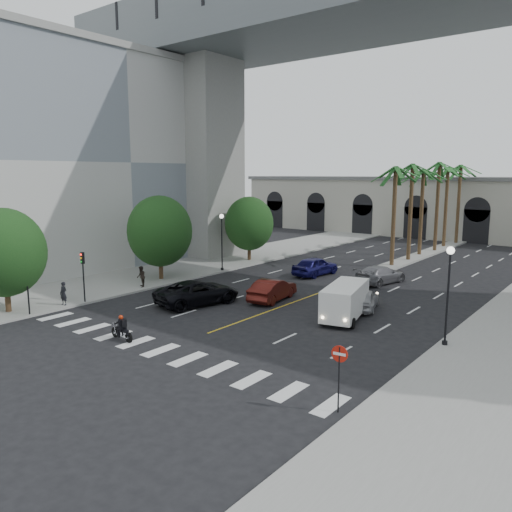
{
  "coord_description": "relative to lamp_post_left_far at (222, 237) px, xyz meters",
  "views": [
    {
      "loc": [
        19.0,
        -17.82,
        9.03
      ],
      "look_at": [
        0.39,
        6.0,
        4.0
      ],
      "focal_mm": 35.0,
      "sensor_mm": 36.0,
      "label": 1
    }
  ],
  "objects": [
    {
      "name": "palm_e",
      "position": [
        11.3,
        28.0,
        5.97
      ],
      "size": [
        3.2,
        3.2,
        10.4
      ],
      "color": "#47331E",
      "rests_on": "ground"
    },
    {
      "name": "sidewalk_left",
      "position": [
        -3.6,
        -1.0,
        -3.15
      ],
      "size": [
        8.0,
        100.0,
        0.15
      ],
      "primitive_type": "cube",
      "color": "gray",
      "rests_on": "ground"
    },
    {
      "name": "car_b",
      "position": [
        9.9,
        -5.65,
        -2.44
      ],
      "size": [
        2.36,
        4.96,
        1.57
      ],
      "primitive_type": "imported",
      "rotation": [
        0.0,
        0.0,
        3.29
      ],
      "color": "#44110D",
      "rests_on": "ground"
    },
    {
      "name": "palm_f",
      "position": [
        11.6,
        32.0,
        6.24
      ],
      "size": [
        3.2,
        3.2,
        10.7
      ],
      "color": "#47331E",
      "rests_on": "ground"
    },
    {
      "name": "motorcycle_rider",
      "position": [
        8.53,
        -17.71,
        -2.59
      ],
      "size": [
        1.95,
        0.53,
        1.41
      ],
      "rotation": [
        0.0,
        0.0,
        -0.09
      ],
      "color": "black",
      "rests_on": "ground"
    },
    {
      "name": "cargo_van",
      "position": [
        16.21,
        -6.64,
        -2.0
      ],
      "size": [
        3.08,
        5.44,
        2.19
      ],
      "rotation": [
        0.0,
        0.0,
        0.24
      ],
      "color": "silver",
      "rests_on": "ground"
    },
    {
      "name": "bridge",
      "position": [
        14.82,
        6.0,
        15.29
      ],
      "size": [
        75.0,
        13.0,
        26.0
      ],
      "color": "gray",
      "rests_on": "ground"
    },
    {
      "name": "street_tree_mid",
      "position": [
        -1.6,
        -6.0,
        0.99
      ],
      "size": [
        5.44,
        5.44,
        7.21
      ],
      "color": "#382616",
      "rests_on": "ground"
    },
    {
      "name": "lamp_post_left_far",
      "position": [
        0.0,
        0.0,
        0.0
      ],
      "size": [
        0.4,
        0.4,
        5.35
      ],
      "color": "black",
      "rests_on": "ground"
    },
    {
      "name": "pedestrian_a",
      "position": [
        -0.23,
        -15.89,
        -2.27
      ],
      "size": [
        0.64,
        0.48,
        1.6
      ],
      "primitive_type": "imported",
      "rotation": [
        0.0,
        0.0,
        0.18
      ],
      "color": "black",
      "rests_on": "sidewalk_left"
    },
    {
      "name": "building_left",
      "position": [
        -15.6,
        -4.0,
        7.09
      ],
      "size": [
        16.5,
        32.5,
        20.6
      ],
      "color": "#BBBBB7",
      "rests_on": "ground"
    },
    {
      "name": "palm_d",
      "position": [
        11.55,
        24.0,
        6.43
      ],
      "size": [
        3.2,
        3.2,
        10.9
      ],
      "color": "#47331E",
      "rests_on": "ground"
    },
    {
      "name": "street_tree_near",
      "position": [
        -1.6,
        -19.0,
        0.8
      ],
      "size": [
        5.2,
        5.2,
        6.89
      ],
      "color": "#382616",
      "rests_on": "ground"
    },
    {
      "name": "median",
      "position": [
        11.4,
        22.0,
        -3.12
      ],
      "size": [
        2.0,
        24.0,
        0.2
      ],
      "primitive_type": "cube",
      "color": "gray",
      "rests_on": "ground"
    },
    {
      "name": "street_tree_far",
      "position": [
        -1.6,
        6.0,
        0.68
      ],
      "size": [
        5.04,
        5.04,
        6.68
      ],
      "color": "#382616",
      "rests_on": "ground"
    },
    {
      "name": "ground",
      "position": [
        11.4,
        -16.0,
        -3.22
      ],
      "size": [
        140.0,
        140.0,
        0.0
      ],
      "primitive_type": "plane",
      "color": "black",
      "rests_on": "ground"
    },
    {
      "name": "pedestrian_b",
      "position": [
        -0.39,
        -9.11,
        -2.24
      ],
      "size": [
        1.03,
        0.98,
        1.67
      ],
      "primitive_type": "imported",
      "rotation": [
        0.0,
        0.0,
        -0.61
      ],
      "color": "black",
      "rests_on": "sidewalk_left"
    },
    {
      "name": "traffic_signal_near",
      "position": [
        0.1,
        -18.5,
        -0.71
      ],
      "size": [
        0.25,
        0.18,
        3.65
      ],
      "color": "black",
      "rests_on": "ground"
    },
    {
      "name": "palm_b",
      "position": [
        11.5,
        16.0,
        6.15
      ],
      "size": [
        3.2,
        3.2,
        10.6
      ],
      "color": "#47331E",
      "rests_on": "ground"
    },
    {
      "name": "car_a",
      "position": [
        16.12,
        -3.78,
        -2.52
      ],
      "size": [
        2.82,
        4.44,
        1.41
      ],
      "primitive_type": "imported",
      "rotation": [
        0.0,
        0.0,
        3.44
      ],
      "color": "#AAABAF",
      "rests_on": "ground"
    },
    {
      "name": "palm_a",
      "position": [
        11.4,
        12.0,
        5.88
      ],
      "size": [
        3.2,
        3.2,
        10.3
      ],
      "color": "#47331E",
      "rests_on": "ground"
    },
    {
      "name": "car_d",
      "position": [
        13.64,
        4.37,
        -2.48
      ],
      "size": [
        3.05,
        5.43,
        1.49
      ],
      "primitive_type": "imported",
      "rotation": [
        0.0,
        0.0,
        2.94
      ],
      "color": "slate",
      "rests_on": "ground"
    },
    {
      "name": "car_c",
      "position": [
        6.4,
        -9.7,
        -2.38
      ],
      "size": [
        4.18,
        6.52,
        1.67
      ],
      "primitive_type": "imported",
      "rotation": [
        0.0,
        0.0,
        2.89
      ],
      "color": "black",
      "rests_on": "ground"
    },
    {
      "name": "pier_building",
      "position": [
        11.4,
        39.0,
        1.04
      ],
      "size": [
        71.0,
        10.5,
        8.5
      ],
      "color": "#B6B1A3",
      "rests_on": "ground"
    },
    {
      "name": "traffic_signal_far",
      "position": [
        0.1,
        -14.5,
        -0.71
      ],
      "size": [
        0.25,
        0.18,
        3.65
      ],
      "color": "black",
      "rests_on": "ground"
    },
    {
      "name": "do_not_enter_sign",
      "position": [
        21.9,
        -17.84,
        -1.29
      ],
      "size": [
        0.65,
        0.11,
        2.66
      ],
      "rotation": [
        0.0,
        0.0,
        0.13
      ],
      "color": "black",
      "rests_on": "ground"
    },
    {
      "name": "palm_c",
      "position": [
        11.2,
        20.0,
        5.69
      ],
      "size": [
        3.2,
        3.2,
        10.1
      ],
      "color": "#47331E",
      "rests_on": "ground"
    },
    {
      "name": "car_e",
      "position": [
        7.67,
        3.87,
        -2.38
      ],
      "size": [
        2.39,
        5.1,
        1.69
      ],
      "primitive_type": "imported",
      "rotation": [
        0.0,
        0.0,
        3.06
      ],
      "color": "#11104B",
      "rests_on": "ground"
    },
    {
      "name": "lamp_post_right",
      "position": [
        22.8,
        -8.0,
        0.0
      ],
      "size": [
        0.4,
        0.4,
        5.35
      ],
      "color": "black",
      "rests_on": "ground"
    }
  ]
}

